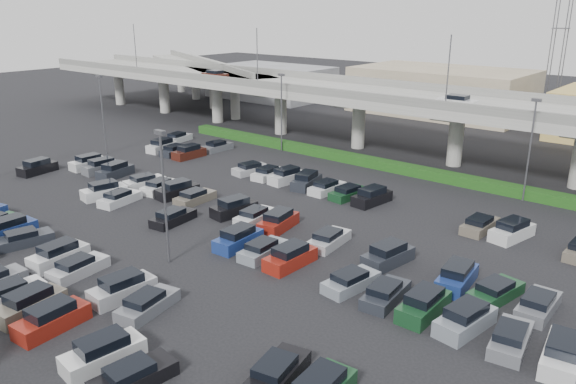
% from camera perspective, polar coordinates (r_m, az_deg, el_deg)
% --- Properties ---
extents(ground, '(280.00, 280.00, 0.00)m').
position_cam_1_polar(ground, '(49.10, -4.66, -4.03)').
color(ground, black).
extents(overpass, '(150.00, 13.00, 15.80)m').
position_cam_1_polar(overpass, '(72.73, 13.15, 8.66)').
color(overpass, gray).
rests_on(overpass, ground).
extents(on_ramp, '(50.93, 30.13, 8.80)m').
position_cam_1_polar(on_ramp, '(113.48, -8.48, 12.24)').
color(on_ramp, gray).
rests_on(on_ramp, ground).
extents(hedge, '(66.00, 1.60, 1.10)m').
position_cam_1_polar(hedge, '(67.99, 10.22, 2.64)').
color(hedge, '#134113').
rests_on(hedge, ground).
extents(parked_cars, '(63.08, 41.68, 1.67)m').
position_cam_1_polar(parked_cars, '(47.83, -8.62, -3.99)').
color(parked_cars, maroon).
rests_on(parked_cars, ground).
extents(light_poles, '(66.90, 48.38, 10.30)m').
position_cam_1_polar(light_poles, '(51.29, -6.58, 4.24)').
color(light_poles, '#4F4F54').
rests_on(light_poles, ground).
extents(comm_tower, '(2.40, 2.40, 30.00)m').
position_cam_1_polar(comm_tower, '(109.83, 26.03, 15.04)').
color(comm_tower, '#4F4F54').
rests_on(comm_tower, ground).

